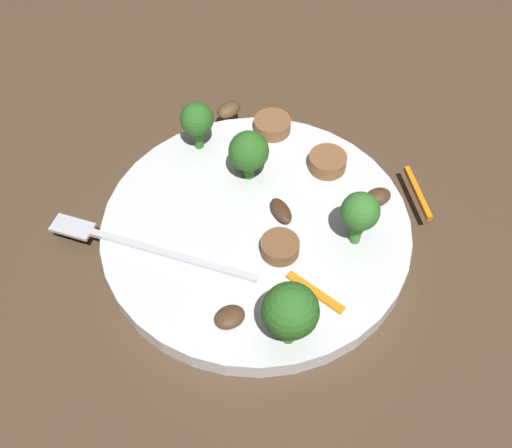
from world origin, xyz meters
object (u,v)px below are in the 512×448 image
(mushroom_0, at_px, (378,197))
(mushroom_3, at_px, (229,109))
(fork, at_px, (136,245))
(broccoli_floret_0, at_px, (249,152))
(plate, at_px, (256,230))
(mushroom_1, at_px, (281,211))
(broccoli_floret_3, at_px, (290,311))
(sausage_slice_2, at_px, (327,162))
(broccoli_floret_1, at_px, (360,213))
(broccoli_floret_2, at_px, (197,120))
(sausage_slice_1, at_px, (272,125))
(pepper_strip_1, at_px, (315,292))
(pepper_strip_2, at_px, (418,193))
(mushroom_4, at_px, (230,317))
(sausage_slice_0, at_px, (280,247))

(mushroom_0, bearing_deg, mushroom_3, -7.50)
(fork, xyz_separation_m, broccoli_floret_0, (-0.04, -0.11, 0.03))
(fork, distance_m, mushroom_0, 0.21)
(fork, bearing_deg, plate, -148.21)
(mushroom_1, bearing_deg, broccoli_floret_3, 123.72)
(broccoli_floret_3, xyz_separation_m, sausage_slice_2, (0.06, -0.17, -0.03))
(broccoli_floret_3, distance_m, mushroom_0, 0.16)
(broccoli_floret_1, bearing_deg, broccoli_floret_0, -6.75)
(sausage_slice_2, relative_size, mushroom_3, 1.32)
(broccoli_floret_2, bearing_deg, mushroom_1, 164.78)
(broccoli_floret_1, bearing_deg, mushroom_0, -87.03)
(broccoli_floret_2, height_order, mushroom_1, broccoli_floret_2)
(broccoli_floret_2, distance_m, sausage_slice_2, 0.12)
(sausage_slice_1, height_order, mushroom_3, same)
(broccoli_floret_3, bearing_deg, pepper_strip_1, -87.19)
(broccoli_floret_3, xyz_separation_m, mushroom_3, (0.17, -0.18, -0.03))
(plate, relative_size, pepper_strip_2, 4.40)
(mushroom_3, relative_size, mushroom_4, 1.06)
(mushroom_3, bearing_deg, pepper_strip_2, -178.98)
(broccoli_floret_1, bearing_deg, broccoli_floret_2, -6.51)
(sausage_slice_2, relative_size, pepper_strip_2, 0.57)
(broccoli_floret_1, distance_m, mushroom_4, 0.13)
(broccoli_floret_1, xyz_separation_m, mushroom_3, (0.17, -0.07, -0.03))
(mushroom_3, xyz_separation_m, pepper_strip_1, (-0.17, 0.13, -0.00))
(sausage_slice_2, xyz_separation_m, mushroom_3, (0.11, -0.01, -0.00))
(fork, xyz_separation_m, sausage_slice_2, (-0.09, -0.16, 0.01))
(fork, distance_m, broccoli_floret_3, 0.15)
(broccoli_floret_2, bearing_deg, sausage_slice_0, 153.40)
(sausage_slice_0, bearing_deg, mushroom_4, 90.92)
(sausage_slice_0, relative_size, mushroom_4, 1.31)
(sausage_slice_2, height_order, mushroom_4, sausage_slice_2)
(mushroom_1, bearing_deg, mushroom_4, 100.71)
(broccoli_floret_1, relative_size, sausage_slice_2, 1.57)
(plate, relative_size, mushroom_0, 11.25)
(sausage_slice_2, bearing_deg, broccoli_floret_2, 19.54)
(broccoli_floret_3, height_order, sausage_slice_2, broccoli_floret_3)
(fork, relative_size, broccoli_floret_2, 3.65)
(broccoli_floret_0, distance_m, sausage_slice_1, 0.07)
(plate, xyz_separation_m, fork, (0.07, 0.07, 0.01))
(mushroom_4, bearing_deg, broccoli_floret_0, -62.82)
(mushroom_4, bearing_deg, mushroom_1, -79.29)
(fork, xyz_separation_m, sausage_slice_0, (-0.10, -0.06, 0.00))
(broccoli_floret_1, bearing_deg, sausage_slice_2, -45.57)
(sausage_slice_1, distance_m, mushroom_1, 0.10)
(broccoli_floret_1, xyz_separation_m, sausage_slice_2, (0.06, -0.06, -0.03))
(fork, height_order, mushroom_3, mushroom_3)
(broccoli_floret_2, bearing_deg, broccoli_floret_1, 173.49)
(broccoli_floret_2, height_order, broccoli_floret_3, broccoli_floret_3)
(sausage_slice_0, bearing_deg, pepper_strip_1, 156.07)
(mushroom_1, bearing_deg, pepper_strip_1, 139.82)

